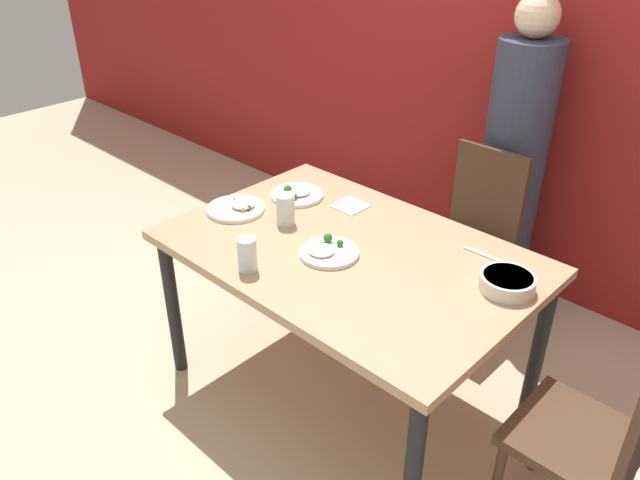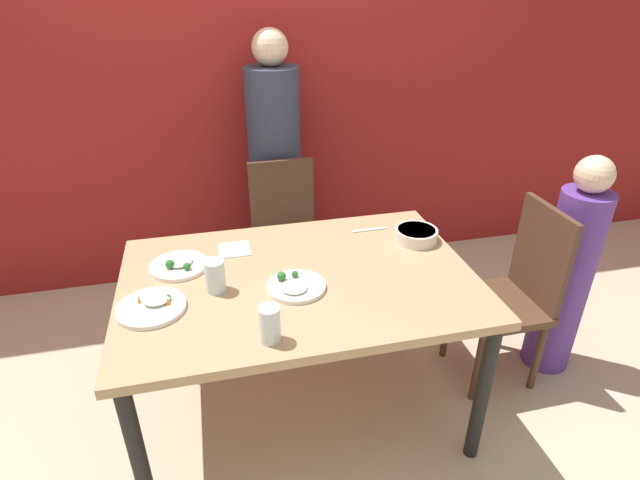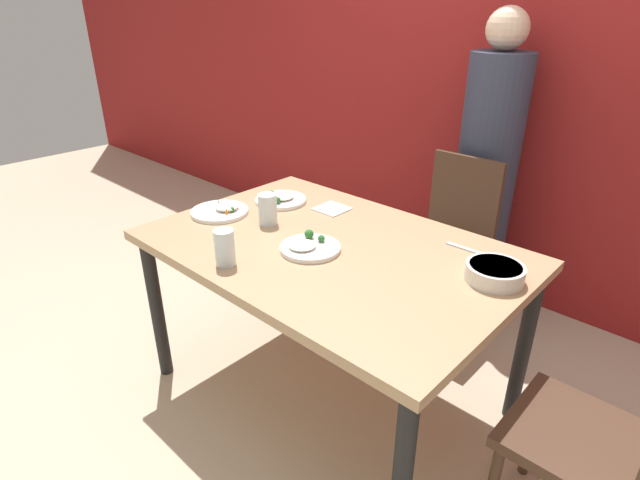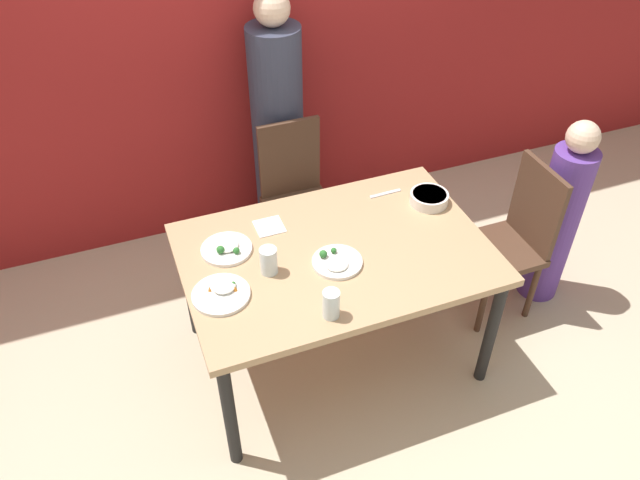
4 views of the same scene
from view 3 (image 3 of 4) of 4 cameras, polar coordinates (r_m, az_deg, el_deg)
ground_plane at (r=2.43m, az=1.00°, el=-16.89°), size 10.00×10.00×0.00m
wall_back at (r=3.01m, az=20.63°, el=18.62°), size 10.00×0.06×2.70m
dining_table at (r=2.03m, az=1.15°, el=-2.53°), size 1.47×0.99×0.76m
chair_adult_spot at (r=2.69m, az=14.51°, el=-0.29°), size 0.40×0.40×0.94m
chair_child_spot at (r=1.78m, az=30.16°, el=-18.61°), size 0.40×0.40×0.94m
person_adult at (r=2.87m, az=18.30°, el=6.41°), size 0.32×0.32×1.62m
bowl_curry at (r=1.83m, az=19.34°, el=-3.51°), size 0.20×0.20×0.06m
plate_rice_adult at (r=2.42m, az=-4.53°, el=4.67°), size 0.25×0.25×0.06m
plate_rice_child at (r=1.95m, az=-1.26°, el=-0.79°), size 0.24×0.24×0.06m
plate_noodles at (r=2.33m, az=-11.23°, el=3.32°), size 0.26×0.26×0.05m
glass_water_tall at (r=2.17m, az=-6.01°, el=3.53°), size 0.08×0.08×0.14m
glass_water_short at (r=1.85m, az=-10.84°, el=-0.86°), size 0.07×0.07×0.14m
napkin_folded at (r=2.33m, az=1.40°, el=3.59°), size 0.14×0.14×0.01m
fork_steel at (r=2.03m, az=16.51°, el=-1.03°), size 0.18×0.02×0.01m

